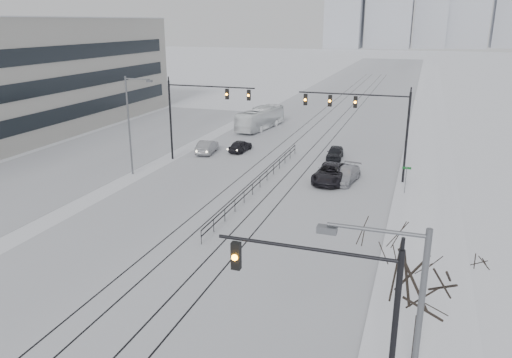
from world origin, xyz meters
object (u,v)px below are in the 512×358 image
sedan_sb_inner (240,146)px  box_truck (260,119)px  sedan_nb_far (335,153)px  sedan_nb_front (331,173)px  traffic_mast_near (345,311)px  bare_tree (423,281)px  sedan_sb_outer (207,147)px  sedan_nb_right (345,175)px

sedan_sb_inner → box_truck: bearing=-78.4°
box_truck → sedan_nb_far: bearing=144.6°
sedan_nb_front → traffic_mast_near: bearing=-76.3°
traffic_mast_near → bare_tree: traffic_mast_near is taller
traffic_mast_near → box_truck: (-18.32, 47.07, -3.17)m
bare_tree → sedan_nb_far: bare_tree is taller
traffic_mast_near → sedan_sb_inner: size_ratio=1.87×
sedan_sb_outer → sedan_nb_right: 16.58m
sedan_nb_front → sedan_nb_far: size_ratio=1.47×
traffic_mast_near → sedan_nb_far: size_ratio=1.85×
traffic_mast_near → sedan_sb_inner: (-16.68, 35.07, -3.92)m
bare_tree → sedan_nb_right: bearing=104.8°
sedan_sb_outer → sedan_nb_front: bearing=150.7°
box_truck → sedan_sb_inner: bearing=106.8°
sedan_nb_front → box_truck: bearing=126.2°
traffic_mast_near → bare_tree: bearing=51.2°
sedan_nb_right → traffic_mast_near: bearing=-72.7°
sedan_nb_right → box_truck: bearing=135.3°
sedan_nb_front → bare_tree: bearing=-69.7°
sedan_nb_far → sedan_sb_outer: bearing=-174.4°
sedan_sb_outer → box_truck: box_truck is taller
sedan_nb_far → sedan_sb_inner: bearing=178.4°
bare_tree → sedan_sb_outer: bare_tree is taller
sedan_nb_front → sedan_nb_right: sedan_nb_front is taller
sedan_sb_outer → box_truck: size_ratio=0.43×
sedan_sb_inner → sedan_nb_far: size_ratio=0.99×
bare_tree → box_truck: 48.80m
sedan_nb_front → sedan_nb_right: 1.28m
traffic_mast_near → sedan_nb_front: (-5.38, 27.56, -3.79)m
traffic_mast_near → bare_tree: (2.41, 3.00, -0.07)m
sedan_sb_outer → sedan_nb_front: size_ratio=0.77×
sedan_sb_inner → traffic_mast_near: bearing=119.2°
sedan_sb_outer → sedan_nb_right: bearing=153.3°
bare_tree → box_truck: bare_tree is taller
sedan_sb_outer → sedan_nb_far: (13.45, 2.10, -0.06)m
sedan_sb_inner → box_truck: (-1.64, 12.00, 0.75)m
sedan_sb_inner → sedan_nb_far: 10.30m
sedan_sb_inner → sedan_nb_right: 14.44m
sedan_nb_front → sedan_sb_outer: bearing=161.1°
sedan_nb_far → sedan_nb_right: bearing=-76.7°
sedan_nb_right → sedan_nb_front: bearing=-155.7°
sedan_sb_inner → sedan_nb_right: (12.53, -7.17, 0.03)m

